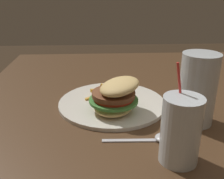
% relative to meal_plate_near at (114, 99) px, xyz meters
% --- Properties ---
extents(dining_table, '(1.20, 1.18, 0.71)m').
position_rel_meal_plate_near_xyz_m(dining_table, '(-0.02, 0.16, -0.12)').
color(dining_table, '#4C331E').
rests_on(dining_table, ground_plane).
extents(meal_plate_near, '(0.31, 0.31, 0.11)m').
position_rel_meal_plate_near_xyz_m(meal_plate_near, '(0.00, 0.00, 0.00)').
color(meal_plate_near, silver).
rests_on(meal_plate_near, dining_table).
extents(beer_glass, '(0.09, 0.09, 0.18)m').
position_rel_meal_plate_near_xyz_m(beer_glass, '(0.08, 0.20, 0.05)').
color(beer_glass, silver).
rests_on(beer_glass, dining_table).
extents(juice_glass, '(0.08, 0.08, 0.19)m').
position_rel_meal_plate_near_xyz_m(juice_glass, '(0.23, 0.11, 0.03)').
color(juice_glass, silver).
rests_on(juice_glass, dining_table).
extents(spoon, '(0.05, 0.17, 0.02)m').
position_rel_meal_plate_near_xyz_m(spoon, '(0.16, 0.10, -0.02)').
color(spoon, silver).
rests_on(spoon, dining_table).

